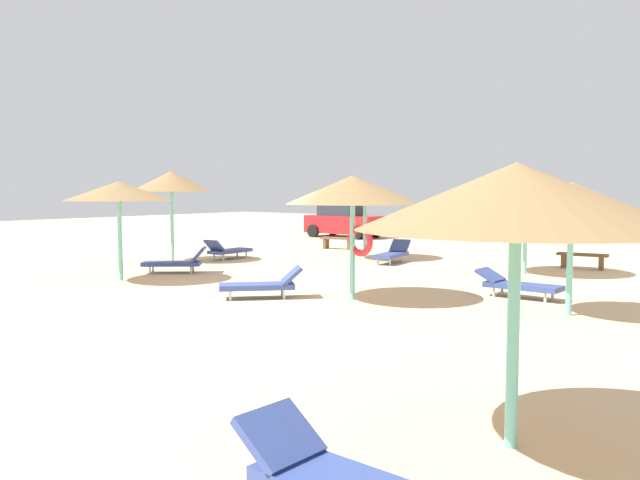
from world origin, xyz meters
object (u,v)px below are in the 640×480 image
Objects in this scene: parasol_1 at (516,197)px; parasol_2 at (572,196)px; parasol_3 at (365,194)px; lounger_4 at (176,262)px; parked_car at (344,221)px; bench_1 at (338,241)px; parasol_6 at (527,181)px; parasol_5 at (353,191)px; lounger_2 at (517,284)px; lounger_5 at (263,284)px; lounger_0 at (228,250)px; parasol_0 at (171,182)px; bench_0 at (582,258)px; lounger_3 at (393,253)px; parasol_4 at (119,191)px.

parasol_2 is (-1.72, 7.05, -0.07)m from parasol_1.
parasol_3 is 1.59× the size of lounger_4.
parked_car reaches higher than lounger_4.
bench_1 is (-2.93, 2.29, -1.95)m from parasol_3.
parasol_6 is at bearing 110.73° from parasol_1.
lounger_2 is at bearing 42.01° from parasol_5.
lounger_5 is at bearing -111.04° from parasol_6.
parasol_6 is (-3.07, 5.58, 0.37)m from parasol_2.
lounger_0 is at bearing 113.91° from lounger_4.
parasol_0 reaches higher than parasol_5.
parked_car is at bearing 130.76° from parasol_3.
parasol_0 is 17.78m from parasol_1.
parked_car is at bearing 138.75° from parasol_2.
parasol_0 is at bearing -151.29° from bench_0.
parasol_6 is 2.04× the size of bench_1.
parasol_6 is (1.36, 6.75, 0.27)m from parasol_5.
parasol_0 reaches higher than lounger_2.
parasol_3 is 5.27m from lounger_0.
lounger_2 is at bearing -34.98° from lounger_3.
parasol_0 is 1.70× the size of lounger_5.
parasol_3 is at bearing 122.91° from parasol_5.
lounger_2 is at bearing -33.91° from bench_1.
parasol_0 reaches higher than parasol_3.
parasol_3 is at bearing 41.24° from lounger_0.
parasol_2 is at bearing -41.25° from parked_car.
parasol_1 is at bearing -43.78° from parasol_5.
lounger_4 is 1.18× the size of bench_1.
lounger_2 is at bearing -32.20° from parasol_3.
parasol_6 reaches higher than lounger_3.
lounger_3 is at bearing 27.39° from lounger_0.
bench_0 is at bearing 24.80° from lounger_0.
lounger_4 is (-0.07, 1.96, -2.10)m from parasol_4.
parasol_6 is 1.74× the size of lounger_5.
bench_1 is at bearing 119.05° from lounger_5.
parasol_0 is 4.88m from parasol_4.
parasol_5 is at bearing -104.43° from bench_0.
lounger_4 is (-2.09, -6.78, -1.97)m from parasol_3.
lounger_5 is at bearing -70.24° from parasol_3.
lounger_5 is at bearing -25.19° from parasol_0.
lounger_4 is 1.00× the size of lounger_5.
lounger_2 is at bearing 11.94° from lounger_4.
parasol_0 is 9.86m from parasol_5.
lounger_2 is (7.54, -4.75, -1.99)m from parasol_3.
lounger_4 reaches higher than lounger_5.
lounger_5 reaches higher than lounger_2.
lounger_3 is at bearing 179.95° from parasol_6.
lounger_4 is at bearing -36.76° from parasol_0.
parasol_3 is (4.80, 4.76, -0.45)m from parasol_0.
parasol_2 is at bearing -33.80° from parasol_3.
parasol_1 reaches higher than bench_0.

